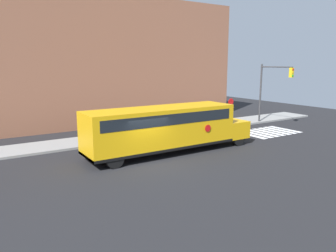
# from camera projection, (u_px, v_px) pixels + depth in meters

# --- Properties ---
(ground_plane) EXTENTS (60.00, 60.00, 0.00)m
(ground_plane) POSITION_uv_depth(u_px,v_px,m) (148.00, 162.00, 18.45)
(ground_plane) COLOR black
(sidewalk_strip) EXTENTS (44.00, 3.00, 0.15)m
(sidewalk_strip) POSITION_uv_depth(u_px,v_px,m) (104.00, 139.00, 23.80)
(sidewalk_strip) COLOR gray
(sidewalk_strip) RESTS_ON ground
(building_backdrop) EXTENTS (32.00, 4.00, 11.34)m
(building_backdrop) POSITION_uv_depth(u_px,v_px,m) (73.00, 61.00, 28.12)
(building_backdrop) COLOR #935B42
(building_backdrop) RESTS_ON ground
(crosswalk_stripes) EXTENTS (4.70, 3.20, 0.01)m
(crosswalk_stripes) POSITION_uv_depth(u_px,v_px,m) (268.00, 132.00, 26.65)
(crosswalk_stripes) COLOR white
(crosswalk_stripes) RESTS_ON ground
(school_bus) EXTENTS (11.17, 2.57, 2.88)m
(school_bus) POSITION_uv_depth(u_px,v_px,m) (166.00, 127.00, 20.10)
(school_bus) COLOR #EAA80F
(school_bus) RESTS_ON ground
(stop_sign) EXTENTS (0.62, 0.10, 2.47)m
(stop_sign) POSITION_uv_depth(u_px,v_px,m) (230.00, 108.00, 28.96)
(stop_sign) COLOR #38383A
(stop_sign) RESTS_ON ground
(traffic_light) EXTENTS (0.28, 3.44, 5.44)m
(traffic_light) POSITION_uv_depth(u_px,v_px,m) (271.00, 85.00, 29.21)
(traffic_light) COLOR #38383A
(traffic_light) RESTS_ON ground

